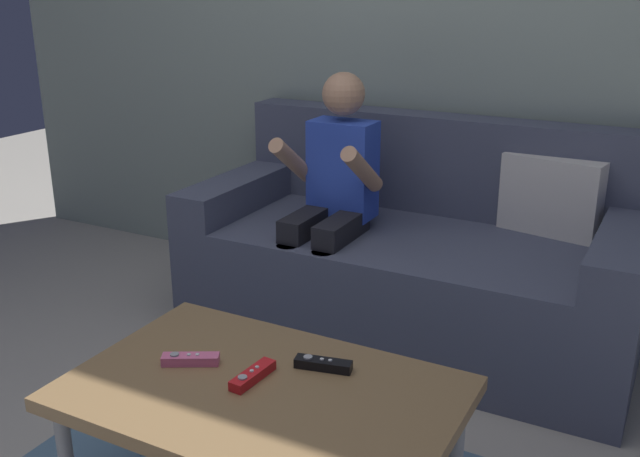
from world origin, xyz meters
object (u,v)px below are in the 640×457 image
(game_remote_black_center, at_px, (323,364))
(coffee_table, at_px, (263,402))
(person_seated_on_couch, at_px, (332,193))
(couch, at_px, (416,261))
(game_remote_red_far_corner, at_px, (253,375))
(game_remote_pink_near_edge, at_px, (190,359))

(game_remote_black_center, bearing_deg, coffee_table, -121.36)
(person_seated_on_couch, height_order, game_remote_black_center, person_seated_on_couch)
(couch, bearing_deg, game_remote_red_far_corner, -87.30)
(person_seated_on_couch, xyz_separation_m, coffee_table, (0.38, -1.09, -0.18))
(game_remote_black_center, bearing_deg, couch, 99.10)
(couch, distance_m, game_remote_black_center, 1.16)
(game_remote_pink_near_edge, height_order, game_remote_red_far_corner, same)
(person_seated_on_couch, relative_size, game_remote_red_far_corner, 7.18)
(game_remote_red_far_corner, bearing_deg, game_remote_black_center, 45.22)
(person_seated_on_couch, relative_size, coffee_table, 1.13)
(coffee_table, distance_m, game_remote_red_far_corner, 0.07)
(game_remote_pink_near_edge, bearing_deg, person_seated_on_couch, 98.54)
(couch, height_order, game_remote_red_far_corner, couch)
(couch, bearing_deg, coffee_table, -85.69)
(person_seated_on_couch, bearing_deg, game_remote_black_center, -64.14)
(game_remote_pink_near_edge, height_order, game_remote_black_center, same)
(couch, distance_m, coffee_table, 1.29)
(coffee_table, height_order, game_remote_black_center, game_remote_black_center)
(couch, height_order, coffee_table, couch)
(game_remote_black_center, xyz_separation_m, game_remote_red_far_corner, (-0.12, -0.12, 0.00))
(game_remote_black_center, bearing_deg, game_remote_pink_near_edge, -156.32)
(game_remote_black_center, bearing_deg, game_remote_red_far_corner, -134.78)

